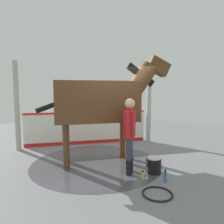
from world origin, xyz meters
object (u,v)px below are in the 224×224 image
handler (130,130)px  bottle_spray (165,177)px  hose_coil (157,194)px  horse (101,101)px  bottle_shampoo (143,176)px  wash_bucket (154,165)px

handler → bottle_spray: size_ratio=6.37×
bottle_spray → hose_coil: bearing=-179.0°
horse → handler: 1.16m
bottle_spray → handler: bearing=83.6°
bottle_shampoo → bottle_spray: size_ratio=0.75×
wash_bucket → bottle_spray: wash_bucket is taller
handler → bottle_spray: (-0.10, -0.85, -0.87)m
bottle_shampoo → wash_bucket: bearing=-10.2°
handler → hose_coil: bearing=125.0°
handler → bottle_shampoo: handler is taller
wash_bucket → hose_coil: size_ratio=0.66×
wash_bucket → bottle_shampoo: 0.49m
bottle_spray → hose_coil: bottle_spray is taller
bottle_spray → horse: bearing=78.0°
wash_bucket → bottle_shampoo: (-0.47, 0.08, -0.09)m
handler → bottle_shampoo: size_ratio=8.45×
horse → bottle_spray: 2.35m
bottle_shampoo → bottle_spray: bearing=-77.0°
wash_bucket → bottle_shampoo: wash_bucket is taller
bottle_spray → hose_coil: (-0.56, -0.01, -0.10)m
handler → wash_bucket: 0.98m
handler → wash_bucket: handler is taller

